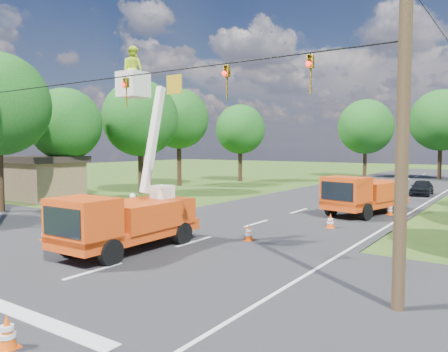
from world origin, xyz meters
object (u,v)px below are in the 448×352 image
Objects in this scene: traffic_cone_7 at (390,209)px; tree_left_f at (240,129)px; shed at (42,177)px; traffic_cone_3 at (330,221)px; tree_left_c at (65,124)px; second_truck at (364,194)px; traffic_cone_2 at (249,233)px; ground_worker at (133,218)px; traffic_cone_1 at (7,332)px; pole_right_near at (404,94)px; tree_left_e at (179,119)px; distant_car at (422,188)px; tree_left_d at (140,118)px; tree_far_a at (366,127)px; bucket_truck at (126,208)px; traffic_cone_4 at (45,232)px; tree_far_b at (441,120)px.

tree_left_f reaches higher than traffic_cone_7.
tree_left_f is (3.20, 22.00, 4.07)m from shed.
traffic_cone_3 is at bearing 2.68° from shed.
tree_left_f is (1.70, 21.00, 0.25)m from tree_left_c.
shed reaches higher than second_truck.
traffic_cone_7 is (3.13, 10.12, 0.00)m from traffic_cone_2.
tree_left_c is (-18.18, 4.52, 5.08)m from traffic_cone_2.
ground_worker is 2.53× the size of traffic_cone_2.
shed is (-20.79, 14.31, 1.26)m from traffic_cone_1.
pole_right_near is 1.06× the size of tree_left_e.
second_truck is 0.79× the size of tree_left_c.
distant_car is 11.70m from traffic_cone_7.
ground_worker is 0.22× the size of tree_left_c.
tree_left_d reaches higher than tree_left_c.
ground_worker is 0.19× the size of tree_far_a.
pole_right_near is at bearing -19.80° from tree_left_c.
bucket_truck is 10.63× the size of traffic_cone_1.
traffic_cone_7 is (10.07, 14.77, 0.00)m from traffic_cone_4.
second_truck is 1.62m from traffic_cone_7.
bucket_truck reaches higher than traffic_cone_4.
second_truck reaches higher than traffic_cone_4.
tree_left_e is at bearing 104.42° from tree_left_d.
distant_car reaches higher than traffic_cone_4.
tree_left_f is at bearing 115.85° from traffic_cone_1.
tree_left_e is (-14.29, 19.92, 5.59)m from ground_worker.
bucket_truck is 10.28m from pole_right_near.
tree_far_a is (-8.55, 29.05, 5.02)m from second_truck.
pole_right_near is at bearing -83.44° from distant_car.
traffic_cone_1 is 0.13× the size of shed.
tree_far_a reaches higher than tree_left_e.
traffic_cone_1 is at bearing -86.47° from ground_worker.
traffic_cone_4 is 0.09× the size of tree_left_c.
traffic_cone_4 is (-4.11, -0.62, -1.25)m from bucket_truck.
tree_left_d is at bearing 122.68° from traffic_cone_4.
pole_right_near is at bearing 47.84° from traffic_cone_1.
distant_car is 5.13× the size of traffic_cone_4.
distant_car reaches higher than traffic_cone_1.
ground_worker is at bearing -97.32° from tree_far_b.
tree_left_e is 0.99× the size of tree_far_a.
tree_left_c is (1.50, 1.00, 3.82)m from shed.
traffic_cone_4 and traffic_cone_7 have the same top height.
traffic_cone_3 is (1.78, 4.53, 0.00)m from traffic_cone_2.
tree_far_b is (17.80, 15.00, 1.12)m from tree_left_f.
ground_worker is at bearing 169.29° from pole_right_near.
ground_worker is 0.17× the size of tree_far_b.
pole_right_near is (4.95, -13.95, 3.94)m from second_truck.
tree_far_a is at bearing 109.04° from traffic_cone_7.
tree_left_e is 0.91× the size of tree_far_b.
traffic_cone_2 is at bearing -107.17° from traffic_cone_7.
tree_left_c is at bearing 141.56° from traffic_cone_1.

